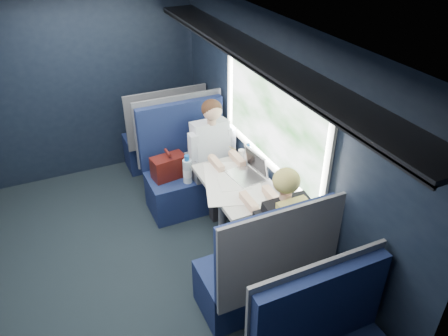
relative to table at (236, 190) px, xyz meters
name	(u,v)px	position (x,y,z in m)	size (l,w,h in m)	color
ground	(141,270)	(-1.03, 0.00, -0.67)	(2.80, 4.20, 0.01)	black
room_shell	(125,136)	(-1.01, 0.00, 0.81)	(3.00, 4.40, 2.40)	black
table	(236,190)	(0.00, 0.00, 0.00)	(0.62, 1.00, 0.74)	#54565E
seat_bay_near	(188,172)	(-0.20, 0.87, -0.24)	(1.04, 0.62, 1.26)	#0C1437
seat_bay_far	(261,273)	(-0.18, -0.87, -0.25)	(1.04, 0.62, 1.26)	#0C1437
seat_row_front	(164,138)	(-0.18, 1.80, -0.25)	(1.04, 0.51, 1.16)	#0C1437
man	(214,151)	(0.07, 0.70, 0.06)	(0.53, 0.56, 1.32)	black
woman	(279,224)	(0.07, -0.71, 0.06)	(0.53, 0.56, 1.32)	black
papers	(233,182)	(-0.03, 0.03, 0.08)	(0.53, 0.77, 0.01)	white
laptop	(250,169)	(0.18, 0.07, 0.15)	(0.31, 0.39, 0.27)	silver
bottle_small	(248,155)	(0.26, 0.28, 0.18)	(0.07, 0.07, 0.24)	silver
cup	(241,153)	(0.27, 0.44, 0.12)	(0.06, 0.06, 0.08)	white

